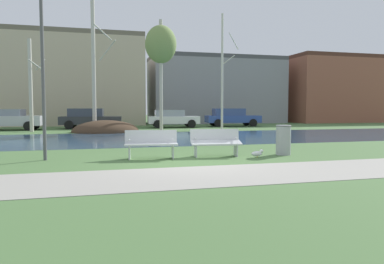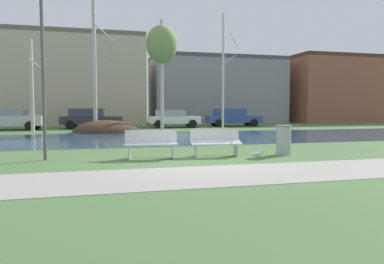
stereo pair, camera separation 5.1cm
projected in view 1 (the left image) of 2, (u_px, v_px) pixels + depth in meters
name	position (u px, v px, depth m)	size (l,w,h in m)	color
ground_plane	(147.00, 136.00, 19.84)	(120.00, 120.00, 0.00)	#4C703D
paved_path_strip	(215.00, 175.00, 8.31)	(60.00, 2.56, 0.01)	#9E998E
river_band	(150.00, 138.00, 18.58)	(80.00, 8.69, 0.01)	#33516B
soil_mound	(106.00, 132.00, 23.32)	(4.30, 3.42, 1.54)	#423021
bench_left	(151.00, 143.00, 11.01)	(1.66, 0.76, 0.87)	silver
bench_right	(216.00, 142.00, 11.53)	(1.66, 0.76, 0.87)	silver
trash_bin	(283.00, 139.00, 11.94)	(0.51, 0.51, 0.99)	#999B9E
seagull	(257.00, 153.00, 11.28)	(0.44, 0.16, 0.26)	white
streetlamp	(42.00, 23.00, 10.45)	(0.32, 0.32, 6.14)	#4C4C51
birch_far_left	(31.00, 85.00, 23.31)	(1.08, 1.79, 6.00)	#BCB7A8
birch_left	(94.00, 64.00, 23.06)	(1.56, 2.56, 8.55)	#BCB7A8
birch_center_left	(161.00, 45.00, 24.55)	(2.14, 2.14, 7.55)	#BCB7A8
birch_center	(223.00, 71.00, 26.17)	(1.29, 2.12, 8.35)	beige
parked_van_nearest_silver	(9.00, 119.00, 25.28)	(4.52, 2.31, 1.47)	#B2B5BC
parked_sedan_second_dark	(90.00, 118.00, 27.22)	(4.63, 2.26, 1.52)	#282B30
parked_hatch_third_white	(172.00, 118.00, 28.73)	(4.15, 2.28, 1.40)	silver
parked_wagon_fourth_blue	(231.00, 117.00, 30.66)	(4.70, 2.31, 1.51)	#2D4793
building_beige_block	(67.00, 80.00, 33.29)	(13.73, 6.78, 8.24)	#BCAD8E
building_grey_warehouse	(215.00, 90.00, 37.83)	(13.61, 6.04, 6.81)	gray
building_brick_low	(347.00, 90.00, 40.99)	(14.82, 7.03, 7.20)	brown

